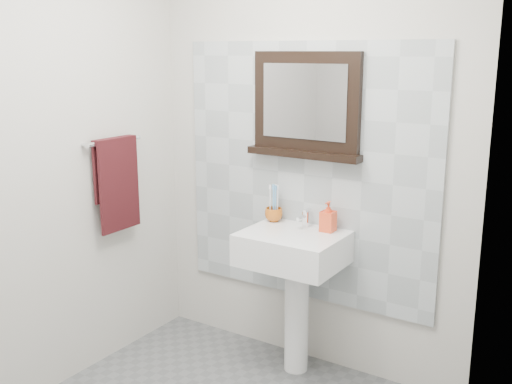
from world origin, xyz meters
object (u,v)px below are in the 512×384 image
toothbrush_cup (274,215)px  framed_mirror (306,108)px  pedestal_sink (293,264)px  hand_towel (117,177)px  soap_dispenser (328,216)px

toothbrush_cup → framed_mirror: 0.66m
pedestal_sink → toothbrush_cup: pedestal_sink is taller
pedestal_sink → toothbrush_cup: size_ratio=9.23×
hand_towel → toothbrush_cup: bearing=31.9°
pedestal_sink → framed_mirror: size_ratio=1.39×
pedestal_sink → toothbrush_cup: bearing=148.3°
soap_dispenser → hand_towel: (-1.14, -0.48, 0.18)m
pedestal_sink → framed_mirror: framed_mirror is taller
soap_dispenser → pedestal_sink: bearing=-140.6°
toothbrush_cup → pedestal_sink: bearing=-31.7°
pedestal_sink → framed_mirror: 0.88m
soap_dispenser → hand_towel: bearing=-157.5°
toothbrush_cup → hand_towel: 0.95m
soap_dispenser → toothbrush_cup: bearing=178.4°
framed_mirror → pedestal_sink: bearing=-78.4°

